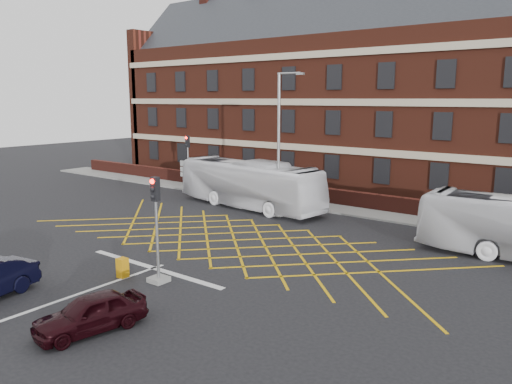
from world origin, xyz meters
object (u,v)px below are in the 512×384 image
Objects in this scene: direction_signs at (185,170)px; utility_cabinet at (123,268)px; bus_left at (249,184)px; traffic_light_near at (157,240)px; traffic_light_far at (188,166)px; street_lamp at (279,168)px; car_maroon at (91,313)px.

utility_cabinet is at bearing -51.50° from direction_signs.
utility_cabinet is (13.64, -17.15, -0.97)m from direction_signs.
bus_left is 5.21× the size of direction_signs.
traffic_light_near reaches higher than utility_cabinet.
traffic_light_far is at bearing 78.80° from bus_left.
traffic_light_far is 5.18× the size of utility_cabinet.
traffic_light_far is at bearing 131.75° from traffic_light_near.
street_lamp is 10.68× the size of utility_cabinet.
direction_signs is (-0.67, 0.33, -0.39)m from traffic_light_far.
street_lamp is (2.89, -0.63, 1.42)m from bus_left.
bus_left is at bearing 167.63° from street_lamp.
street_lamp is 13.07m from direction_signs.
street_lamp is (11.67, -3.66, 1.25)m from traffic_light_far.
car_maroon is at bearing -69.70° from traffic_light_near.
traffic_light_near is 21.81m from traffic_light_far.
street_lamp is at bearing 102.74° from traffic_light_near.
direction_signs is (-16.75, 20.80, 0.78)m from car_maroon.
bus_left is at bearing 124.54° from car_maroon.
car_maroon is at bearing -149.50° from bus_left.
utility_cabinet is at bearing -155.32° from bus_left.
traffic_light_near is 1.94× the size of direction_signs.
utility_cabinet is (-1.56, -0.55, -1.35)m from traffic_light_near.
bus_left is 13.91× the size of utility_cabinet.
street_lamp is (-2.85, 12.61, 1.25)m from traffic_light_near.
traffic_light_far is 12.29m from street_lamp.
car_maroon is 4.28× the size of utility_cabinet.
direction_signs is at bearing 162.10° from street_lamp.
street_lamp is 4.00× the size of direction_signs.
traffic_light_far reaches higher than direction_signs.
street_lamp is at bearing 116.53° from car_maroon.
traffic_light_far reaches higher than bus_left.
bus_left reaches higher than utility_cabinet.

